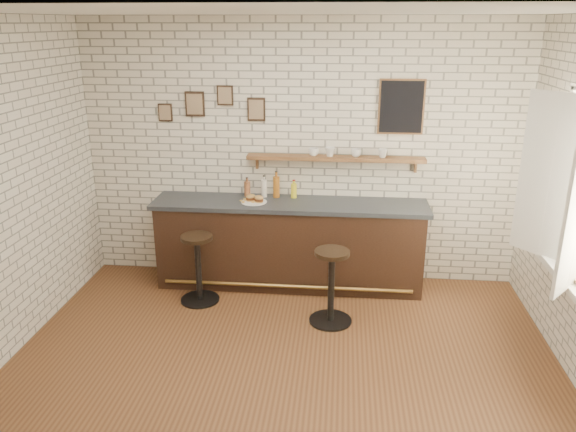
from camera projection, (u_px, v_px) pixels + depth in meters
name	position (u px, v px, depth m)	size (l,w,h in m)	color
ground	(282.00, 367.00, 5.03)	(5.00, 5.00, 0.00)	brown
bar_counter	(289.00, 244.00, 6.47)	(3.10, 0.65, 1.01)	black
sandwich_plate	(254.00, 202.00, 6.29)	(0.28, 0.28, 0.01)	white
ciabatta_sandwich	(255.00, 198.00, 6.28)	(0.24, 0.18, 0.07)	tan
potato_chips	(253.00, 201.00, 6.29)	(0.26, 0.19, 0.00)	gold
bitters_bottle_brown	(247.00, 189.00, 6.48)	(0.07, 0.07, 0.23)	brown
bitters_bottle_white	(264.00, 188.00, 6.46)	(0.07, 0.07, 0.26)	silver
bitters_bottle_amber	(276.00, 187.00, 6.44)	(0.08, 0.08, 0.31)	#9F5B19
condiment_bottle_yellow	(294.00, 190.00, 6.43)	(0.07, 0.07, 0.21)	yellow
bar_stool_left	(198.00, 266.00, 6.10)	(0.44, 0.44, 0.77)	black
bar_stool_right	(331.00, 284.00, 5.66)	(0.44, 0.44, 0.79)	black
wall_shelf	(335.00, 158.00, 6.29)	(2.00, 0.18, 0.18)	brown
shelf_cup_a	(314.00, 152.00, 6.29)	(0.11, 0.11, 0.09)	white
shelf_cup_b	(330.00, 152.00, 6.27)	(0.11, 0.11, 0.10)	white
shelf_cup_c	(356.00, 153.00, 6.25)	(0.12, 0.12, 0.09)	white
shelf_cup_d	(383.00, 153.00, 6.22)	(0.10, 0.10, 0.10)	white
back_wall_decor	(321.00, 106.00, 6.20)	(2.96, 0.02, 0.56)	black
window_sill	(565.00, 273.00, 4.79)	(0.20, 1.35, 0.06)	white
casement_window	(574.00, 188.00, 4.55)	(0.40, 1.30, 1.56)	white
book_lower	(574.00, 281.00, 4.55)	(0.15, 0.20, 0.02)	tan
book_upper	(574.00, 279.00, 4.54)	(0.15, 0.20, 0.02)	tan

